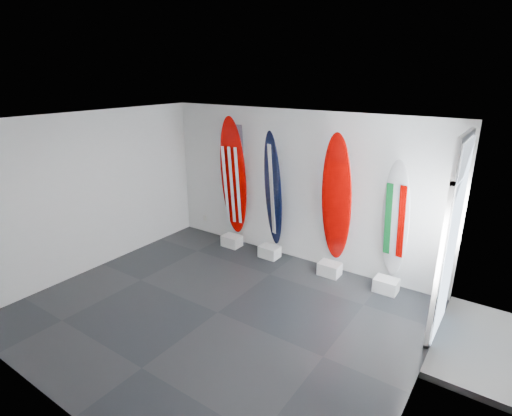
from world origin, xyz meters
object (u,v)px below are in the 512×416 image
Objects in this scene: surfboard_usa at (233,178)px; surfboard_navy at (273,190)px; surfboard_swiss at (336,200)px; surfboard_italy at (395,221)px.

surfboard_usa reaches higher than surfboard_navy.
surfboard_usa is 1.05× the size of surfboard_swiss.
surfboard_navy is at bearing -171.59° from surfboard_italy.
surfboard_italy is at bearing 20.55° from surfboard_navy.
surfboard_swiss is 1.09m from surfboard_italy.
surfboard_usa is 1.00m from surfboard_navy.
surfboard_usa is 2.34m from surfboard_swiss.
surfboard_navy is at bearing 175.70° from surfboard_swiss.
surfboard_navy is at bearing -10.02° from surfboard_usa.
surfboard_swiss is (1.35, 0.00, 0.05)m from surfboard_navy.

